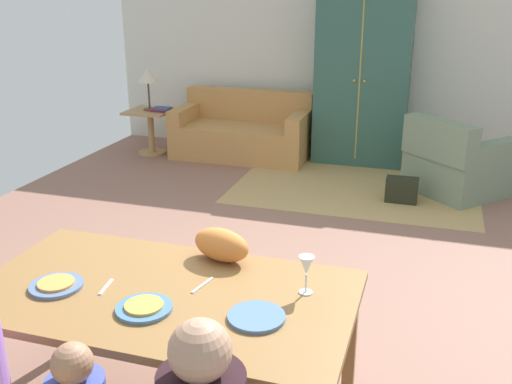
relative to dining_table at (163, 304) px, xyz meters
name	(u,v)px	position (x,y,z in m)	size (l,w,h in m)	color
ground_plane	(291,261)	(0.14, 1.99, -0.70)	(6.59, 6.71, 0.02)	#8B6152
back_wall	(359,49)	(0.14, 5.39, 0.66)	(6.59, 0.10, 2.70)	silver
dining_table	(163,304)	(0.00, 0.00, 0.00)	(1.79, 0.98, 0.76)	olive
plate_near_man	(56,286)	(-0.49, -0.12, 0.08)	(0.25, 0.25, 0.02)	slate
pizza_near_man	(56,283)	(-0.49, -0.12, 0.09)	(0.17, 0.17, 0.01)	#E19344
plate_near_child	(144,308)	(0.00, -0.18, 0.08)	(0.25, 0.25, 0.02)	teal
pizza_near_child	(144,305)	(0.00, -0.18, 0.09)	(0.17, 0.17, 0.01)	gold
plate_near_woman	(256,317)	(0.49, -0.10, 0.08)	(0.25, 0.25, 0.02)	#5074A5
wine_glass	(306,267)	(0.64, 0.18, 0.20)	(0.07, 0.07, 0.19)	silver
fork	(106,287)	(-0.27, -0.05, 0.07)	(0.02, 0.15, 0.01)	silver
knife	(202,285)	(0.16, 0.10, 0.07)	(0.01, 0.17, 0.01)	silver
cat	(221,245)	(0.15, 0.39, 0.15)	(0.32, 0.16, 0.17)	orange
area_rug	(355,188)	(0.37, 3.93, -0.69)	(2.60, 1.80, 0.01)	tan
couch	(243,133)	(-1.21, 4.79, -0.39)	(1.71, 0.86, 0.82)	#BE874B
armchair	(456,164)	(1.40, 4.09, -0.37)	(1.21, 1.21, 0.82)	gray
armoire	(363,77)	(0.25, 5.00, 0.36)	(1.10, 0.59, 2.10)	#2F5A4E
side_table	(151,125)	(-2.40, 4.53, -0.31)	(0.56, 0.56, 0.58)	tan
table_lamp	(148,77)	(-2.40, 4.53, 0.32)	(0.26, 0.26, 0.54)	#49382D
book_lower	(159,110)	(-2.25, 4.51, -0.10)	(0.22, 0.16, 0.03)	#A5253A
book_upper	(162,108)	(-2.20, 4.49, -0.07)	(0.22, 0.16, 0.03)	#374475
handbag	(402,190)	(0.88, 3.63, -0.56)	(0.32, 0.16, 0.26)	black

